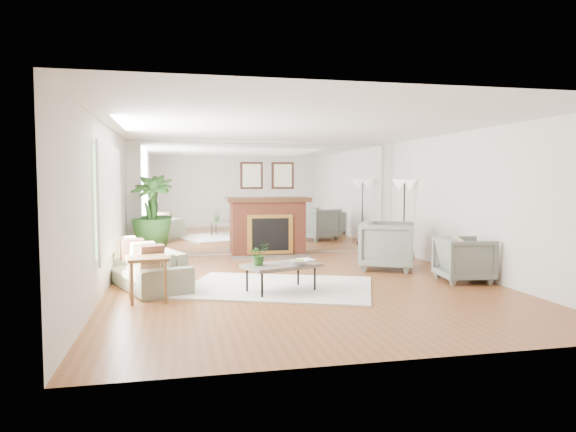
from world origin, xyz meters
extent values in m
plane|color=brown|center=(0.00, 0.00, 0.00)|extent=(7.00, 7.00, 0.00)
cube|color=silver|center=(-2.99, 0.00, 1.25)|extent=(0.02, 7.00, 2.50)
cube|color=silver|center=(2.99, 0.00, 1.25)|extent=(0.02, 7.00, 2.50)
cube|color=silver|center=(0.00, 3.49, 1.25)|extent=(6.00, 0.02, 2.50)
cube|color=silver|center=(0.00, 3.47, 1.25)|extent=(5.40, 0.04, 2.40)
cube|color=#B2E09E|center=(-2.96, 0.40, 1.35)|extent=(0.04, 2.40, 1.50)
cube|color=brown|center=(0.00, 3.28, 0.60)|extent=(1.60, 0.40, 1.20)
cube|color=gold|center=(0.00, 3.07, 0.48)|extent=(1.00, 0.04, 0.85)
cube|color=black|center=(0.00, 3.05, 0.48)|extent=(0.80, 0.04, 0.70)
cube|color=#685D52|center=(0.00, 2.93, 0.01)|extent=(1.70, 0.55, 0.03)
cube|color=#422715|center=(0.00, 3.26, 1.22)|extent=(1.85, 0.46, 0.10)
cube|color=black|center=(-0.35, 3.43, 1.75)|extent=(0.50, 0.04, 0.60)
cube|color=black|center=(0.35, 3.43, 1.75)|extent=(0.50, 0.04, 0.60)
cube|color=white|center=(-0.45, -0.17, 0.01)|extent=(3.31, 2.86, 0.03)
cube|color=#685D52|center=(-0.48, -0.50, 0.40)|extent=(1.22, 0.95, 0.05)
cylinder|color=black|center=(-0.82, -0.86, 0.19)|extent=(0.03, 0.03, 0.37)
cylinder|color=black|center=(0.01, -0.55, 0.19)|extent=(0.03, 0.03, 0.37)
cylinder|color=black|center=(-0.98, -0.44, 0.19)|extent=(0.03, 0.03, 0.37)
cylinder|color=black|center=(-0.14, -0.13, 0.19)|extent=(0.03, 0.03, 0.37)
imported|color=gray|center=(-2.45, 0.37, 0.29)|extent=(1.47, 2.15, 0.58)
imported|color=slate|center=(1.84, 1.05, 0.45)|extent=(1.30, 1.29, 0.89)
imported|color=slate|center=(2.60, -0.30, 0.36)|extent=(0.88, 0.86, 0.73)
cube|color=olive|center=(-2.36, -0.62, 0.59)|extent=(0.61, 0.61, 0.04)
cylinder|color=olive|center=(-2.55, -0.86, 0.29)|extent=(0.04, 0.04, 0.58)
cylinder|color=olive|center=(-2.12, -0.80, 0.29)|extent=(0.04, 0.04, 0.58)
cylinder|color=olive|center=(-2.61, -0.44, 0.29)|extent=(0.04, 0.04, 0.58)
cylinder|color=olive|center=(-2.18, -0.38, 0.29)|extent=(0.04, 0.04, 0.58)
cylinder|color=black|center=(-2.47, 3.06, 0.18)|extent=(0.51, 0.51, 0.36)
imported|color=#2C5F23|center=(-2.47, 3.06, 1.00)|extent=(1.01, 1.01, 1.50)
cylinder|color=black|center=(2.70, 2.21, 0.02)|extent=(0.28, 0.28, 0.04)
cylinder|color=black|center=(2.70, 2.21, 0.80)|extent=(0.03, 0.03, 1.60)
cone|color=beige|center=(2.58, 2.21, 1.55)|extent=(0.30, 0.30, 0.22)
cone|color=beige|center=(2.82, 2.21, 1.55)|extent=(0.30, 0.30, 0.22)
imported|color=#2C5F23|center=(-0.82, -0.54, 0.59)|extent=(0.34, 0.31, 0.32)
imported|color=olive|center=(-0.24, -0.60, 0.46)|extent=(0.27, 0.27, 0.06)
imported|color=olive|center=(-0.15, -0.28, 0.44)|extent=(0.24, 0.29, 0.02)
camera|label=1|loc=(-1.95, -7.77, 1.65)|focal=32.00mm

